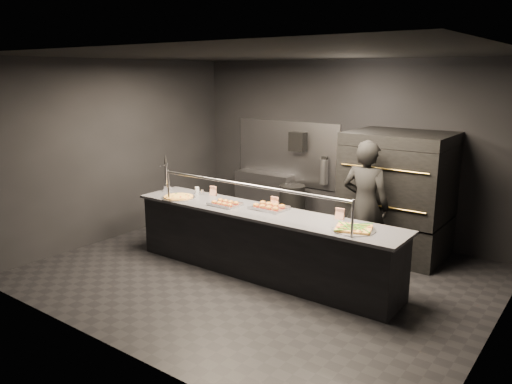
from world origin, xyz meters
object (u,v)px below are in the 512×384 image
pizza_oven (397,194)px  beer_tap (166,180)px  fire_extinguisher (324,171)px  slider_tray_a (225,204)px  prep_shelf (264,195)px  trash_bin (292,206)px  towel_dispenser (298,142)px  round_pizza (178,197)px  worker (365,206)px  service_counter (261,242)px  square_pizza (354,229)px  slider_tray_b (269,207)px

pizza_oven → beer_tap: pizza_oven is taller
fire_extinguisher → slider_tray_a: fire_extinguisher is taller
prep_shelf → trash_bin: 0.78m
prep_shelf → fire_extinguisher: bearing=3.7°
prep_shelf → fire_extinguisher: 1.39m
towel_dispenser → slider_tray_a: 2.55m
round_pizza → worker: bearing=25.1°
prep_shelf → beer_tap: 2.35m
prep_shelf → fire_extinguisher: fire_extinguisher is taller
service_counter → fire_extinguisher: service_counter is taller
towel_dispenser → fire_extinguisher: towel_dispenser is taller
beer_tap → square_pizza: beer_tap is taller
slider_tray_a → slider_tray_b: 0.66m
slider_tray_b → round_pizza: bearing=-168.5°
worker → prep_shelf: bearing=-27.5°
slider_tray_a → worker: 1.99m
beer_tap → pizza_oven: bearing=29.9°
fire_extinguisher → trash_bin: (-0.49, -0.27, -0.67)m
beer_tap → worker: bearing=17.4°
prep_shelf → round_pizza: 2.52m
slider_tray_b → worker: worker is taller
beer_tap → slider_tray_a: 1.37m
prep_shelf → worker: size_ratio=0.64×
trash_bin → worker: bearing=-30.0°
pizza_oven → round_pizza: bearing=-142.3°
towel_dispenser → trash_bin: 1.19m
beer_tap → round_pizza: 0.57m
prep_shelf → square_pizza: size_ratio=2.26×
service_counter → towel_dispenser: (-0.90, 2.39, 1.09)m
service_counter → prep_shelf: service_counter is taller
service_counter → prep_shelf: 2.82m
beer_tap → prep_shelf: bearing=81.1°
beer_tap → trash_bin: beer_tap is taller
towel_dispenser → slider_tray_b: size_ratio=0.69×
slider_tray_b → worker: (1.05, 0.88, -0.01)m
towel_dispenser → fire_extinguisher: (0.55, 0.01, -0.49)m
pizza_oven → slider_tray_a: size_ratio=4.44×
pizza_oven → square_pizza: size_ratio=3.60×
towel_dispenser → slider_tray_a: towel_dispenser is taller
square_pizza → prep_shelf: bearing=141.8°
round_pizza → worker: size_ratio=0.27×
service_counter → round_pizza: (-1.45, -0.15, 0.47)m
service_counter → fire_extinguisher: (-0.35, 2.40, 0.60)m
towel_dispenser → fire_extinguisher: 0.74m
pizza_oven → slider_tray_b: pizza_oven is taller
prep_shelf → towel_dispenser: size_ratio=3.43×
slider_tray_a → service_counter: bearing=6.2°
pizza_oven → fire_extinguisher: size_ratio=3.78×
towel_dispenser → worker: (1.97, -1.36, -0.61)m
pizza_oven → beer_tap: (-3.15, -1.81, 0.13)m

